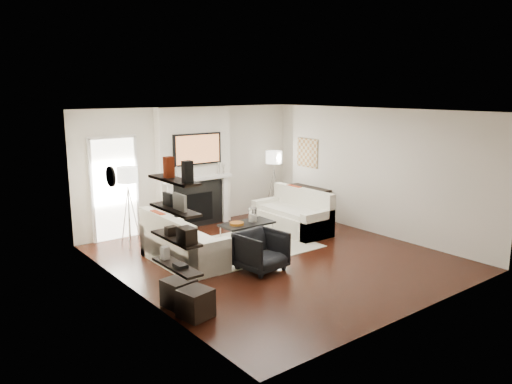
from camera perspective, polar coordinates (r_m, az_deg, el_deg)
room_envelope at (r=9.04m, az=2.34°, el=0.64°), size 6.00×6.00×6.00m
chimney_breast at (r=11.35m, az=-7.08°, el=2.81°), size 1.80×0.25×2.70m
fireplace_surround at (r=11.39m, az=-6.63°, el=-1.39°), size 1.30×0.02×1.04m
firebox at (r=11.41m, az=-6.60°, el=-1.74°), size 0.75×0.02×0.65m
mantel_pilaster_l at (r=11.02m, az=-9.75°, el=-1.78°), size 0.12×0.08×1.10m
mantel_pilaster_r at (r=11.74m, az=-3.55°, el=-0.80°), size 0.12×0.08×1.10m
mantel_shelf at (r=11.23m, az=-6.56°, el=1.54°), size 1.70×0.18×0.07m
tv_body at (r=11.16m, az=-6.71°, el=4.90°), size 1.20×0.06×0.70m
tv_screen at (r=11.13m, az=-6.62°, el=4.89°), size 1.10×0.00×0.62m
candlestick_l_tall at (r=10.94m, az=-9.07°, el=2.19°), size 0.04×0.04×0.30m
candlestick_l_short at (r=10.88m, az=-9.67°, el=1.96°), size 0.04×0.04×0.24m
candlestick_r_tall at (r=11.50m, az=-4.27°, el=2.76°), size 0.04×0.04×0.30m
candlestick_r_short at (r=11.58m, az=-3.73°, el=2.67°), size 0.04×0.04×0.24m
hallway_panel at (r=10.69m, az=-15.87°, el=0.28°), size 0.90×0.02×2.10m
door_trim_l at (r=10.50m, az=-18.24°, el=-0.06°), size 0.06×0.06×2.16m
door_trim_r at (r=10.85m, az=-13.48°, el=0.57°), size 0.06×0.06×2.16m
door_trim_top at (r=10.52m, az=-16.15°, el=6.04°), size 1.02×0.06×0.06m
rug at (r=9.99m, az=-1.27°, el=-6.24°), size 2.60×2.00×0.01m
loveseat_left_base at (r=9.12m, az=-8.24°, el=-6.78°), size 0.85×1.80×0.42m
loveseat_left_back at (r=8.88m, az=-10.19°, el=-5.22°), size 0.18×1.80×0.80m
loveseat_left_arm_n at (r=8.43m, az=-5.50°, el=-7.61°), size 0.85×0.18×0.60m
loveseat_left_arm_s at (r=9.78m, az=-10.63°, el=-5.04°), size 0.85×0.18×0.60m
loveseat_left_cushion at (r=9.07m, az=-8.02°, el=-5.16°), size 0.63×1.44×0.10m
pillow_left_orange at (r=9.08m, az=-11.12°, el=-3.54°), size 0.10×0.42×0.42m
pillow_left_charcoal at (r=8.57m, az=-9.29°, el=-4.46°), size 0.10×0.40×0.40m
loveseat_right_base at (r=11.03m, az=4.09°, el=-3.43°), size 0.85×1.80×0.42m
loveseat_right_back at (r=11.18m, az=5.39°, el=-1.59°), size 0.18×1.80×0.80m
loveseat_right_arm_n at (r=10.44m, az=7.07°, el=-3.85°), size 0.85×0.18×0.60m
loveseat_right_arm_s at (r=11.61m, az=1.42°, el=-2.19°), size 0.85×0.18×0.60m
loveseat_right_cushion at (r=10.94m, az=3.91°, el=-2.16°), size 0.63×1.44×0.10m
pillow_right_orange at (r=11.35m, az=4.37°, el=-0.32°), size 0.10×0.42×0.42m
pillow_right_charcoal at (r=10.92m, az=6.48°, el=-0.88°), size 0.10×0.40×0.40m
coffee_table at (r=10.14m, az=-1.06°, el=-3.64°), size 1.10×0.55×0.04m
coffee_leg_nw at (r=9.75m, az=-2.63°, el=-5.58°), size 0.02×0.02×0.38m
coffee_leg_ne at (r=10.33m, az=1.91°, el=-4.57°), size 0.02×0.02×0.38m
coffee_leg_sw at (r=10.10m, az=-4.08°, el=-4.99°), size 0.02×0.02×0.38m
coffee_leg_se at (r=10.66m, az=0.39°, el=-4.05°), size 0.02×0.02×0.38m
hurricane_glass at (r=10.19m, az=-0.38°, el=-2.64°), size 0.17×0.17×0.30m
hurricane_candle at (r=10.21m, az=-0.38°, el=-2.99°), size 0.11×0.11×0.17m
copper_bowl at (r=9.99m, az=-2.21°, el=-3.63°), size 0.29×0.29×0.05m
armchair at (r=8.64m, az=0.61°, el=-6.54°), size 0.81×0.77×0.75m
lamp_left_post at (r=10.17m, az=-14.26°, el=-2.81°), size 0.02×0.02×1.20m
lamp_left_shade at (r=10.00m, az=-14.50°, el=1.92°), size 0.40×0.40×0.30m
lamp_left_leg_a at (r=10.21m, az=-13.70°, el=-2.72°), size 0.25×0.02×1.23m
lamp_left_leg_b at (r=10.23m, az=-14.76°, el=-2.74°), size 0.14×0.22×1.23m
lamp_left_leg_c at (r=10.06m, az=-14.33°, el=-2.96°), size 0.14×0.22×1.23m
lamp_right_post at (r=12.37m, az=2.04°, el=0.09°), size 0.02×0.02×1.20m
lamp_right_shade at (r=12.23m, az=2.07°, el=4.00°), size 0.40×0.40×0.30m
lamp_right_leg_a at (r=12.44m, az=2.43°, el=0.15°), size 0.25×0.02×1.23m
lamp_right_leg_b at (r=12.40m, az=1.56°, el=0.13°), size 0.14×0.22×1.23m
lamp_right_leg_c at (r=12.26m, az=2.13°, el=-0.01°), size 0.14×0.22×1.23m
console_top at (r=12.17m, az=6.06°, el=0.46°), size 0.35×1.20×0.04m
console_leg_n at (r=11.87m, az=7.86°, el=-1.72°), size 0.30×0.04×0.71m
console_leg_s at (r=12.64m, az=4.30°, el=-0.82°), size 0.30×0.04×0.71m
wall_art at (r=12.32m, az=5.91°, el=4.47°), size 0.03×0.70×0.70m
shelf_bottom at (r=6.97m, az=-9.05°, el=-8.40°), size 0.25×1.00×0.03m
shelf_lower at (r=6.85m, az=-9.16°, el=-5.25°), size 0.25×1.00×0.04m
shelf_upper at (r=6.74m, az=-9.27°, el=-2.00°), size 0.25×1.00×0.04m
shelf_top at (r=6.66m, az=-9.38°, el=1.35°), size 0.25×1.00×0.04m
decor_magfile_a at (r=6.32m, az=-7.84°, el=2.30°), size 0.12×0.10×0.28m
decor_magfile_b at (r=6.74m, az=-9.94°, el=2.81°), size 0.12×0.10×0.28m
decor_frame_a at (r=6.59m, az=-8.72°, el=-1.15°), size 0.04×0.30×0.22m
decor_frame_b at (r=6.88m, az=-10.06°, el=-0.83°), size 0.04×0.22×0.18m
decor_wine_rack at (r=6.56m, az=-7.90°, el=-4.90°), size 0.18×0.25×0.20m
decor_box_small at (r=6.93m, az=-9.68°, el=-4.40°), size 0.15×0.12×0.12m
decor_books at (r=6.87m, az=-8.62°, el=-8.32°), size 0.14×0.20×0.05m
decor_box_tall at (r=7.21m, az=-10.35°, el=-6.86°), size 0.10×0.10×0.18m
clock_rim at (r=8.35m, az=-16.27°, el=1.71°), size 0.04×0.34×0.34m
clock_face at (r=8.36m, az=-16.11°, el=1.73°), size 0.01×0.29×0.29m
ottoman_near at (r=7.41m, az=-8.80°, el=-11.30°), size 0.45×0.45×0.40m
ottoman_far at (r=7.05m, az=-6.93°, el=-12.50°), size 0.47×0.47×0.40m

